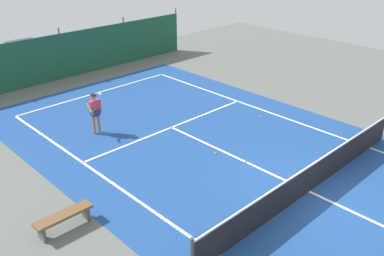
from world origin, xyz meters
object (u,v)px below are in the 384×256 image
object	(u,v)px
courtside_bench	(64,217)
parked_car	(28,57)
tennis_net	(311,178)
tennis_ball_near_player	(216,154)
tennis_ball_midcourt	(246,162)
tennis_ball_by_sideline	(261,116)
tennis_player	(95,111)

from	to	relation	value
courtside_bench	parked_car	bearing A→B (deg)	68.52
tennis_net	courtside_bench	bearing A→B (deg)	150.23
tennis_ball_near_player	tennis_ball_midcourt	size ratio (longest dim) A/B	1.00
tennis_net	tennis_ball_midcourt	size ratio (longest dim) A/B	153.33
tennis_ball_near_player	tennis_ball_by_sideline	world-z (taller)	same
tennis_net	tennis_ball_by_sideline	bearing A→B (deg)	52.46
tennis_ball_by_sideline	courtside_bench	world-z (taller)	courtside_bench
tennis_net	courtside_bench	xyz separation A→B (m)	(-6.31, 3.61, -0.14)
tennis_ball_by_sideline	tennis_ball_midcourt	bearing A→B (deg)	-149.86
tennis_player	parked_car	bearing A→B (deg)	-90.38
tennis_net	tennis_ball_midcourt	bearing A→B (deg)	90.78
parked_car	courtside_bench	bearing A→B (deg)	67.82
tennis_net	courtside_bench	world-z (taller)	tennis_net
tennis_player	parked_car	distance (m)	9.49
tennis_ball_near_player	courtside_bench	xyz separation A→B (m)	(-5.96, -0.00, 0.34)
tennis_player	tennis_ball_by_sideline	xyz separation A→B (m)	(5.94, -3.54, -0.93)
tennis_net	parked_car	size ratio (longest dim) A/B	2.40
tennis_net	tennis_ball_by_sideline	xyz separation A→B (m)	(3.47, 4.52, -0.48)
tennis_ball_midcourt	parked_car	bearing A→B (deg)	93.24
tennis_player	parked_car	xyz separation A→B (m)	(1.59, 9.35, -0.12)
tennis_ball_near_player	courtside_bench	size ratio (longest dim) A/B	0.04
tennis_ball_by_sideline	courtside_bench	size ratio (longest dim) A/B	0.04
tennis_net	courtside_bench	distance (m)	7.27
tennis_ball_near_player	parked_car	bearing A→B (deg)	92.19
tennis_net	parked_car	distance (m)	17.44
tennis_ball_by_sideline	tennis_net	bearing A→B (deg)	-127.54
tennis_net	tennis_player	distance (m)	8.44
parked_car	tennis_ball_by_sideline	bearing A→B (deg)	107.93
tennis_ball_near_player	tennis_ball_midcourt	bearing A→B (deg)	-74.29
tennis_ball_midcourt	parked_car	size ratio (longest dim) A/B	0.02
tennis_net	tennis_ball_near_player	distance (m)	3.66
tennis_player	tennis_ball_near_player	xyz separation A→B (m)	(2.11, -4.44, -0.93)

